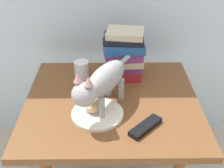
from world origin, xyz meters
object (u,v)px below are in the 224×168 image
object	(u,v)px
plate	(98,114)
book_stack	(123,54)
cat	(102,82)
candle_jar	(82,71)
bread_roll	(95,105)
tv_remote	(145,127)
side_table	(112,112)

from	to	relation	value
plate	book_stack	distance (m)	0.34
cat	candle_jar	world-z (taller)	cat
bread_roll	tv_remote	bearing A→B (deg)	-26.77
side_table	tv_remote	distance (m)	0.24
side_table	bread_roll	bearing A→B (deg)	-127.12
side_table	candle_jar	size ratio (longest dim) A/B	8.72
plate	tv_remote	xyz separation A→B (m)	(0.18, -0.08, 0.00)
plate	candle_jar	world-z (taller)	candle_jar
book_stack	plate	bearing A→B (deg)	-110.54
cat	tv_remote	size ratio (longest dim) A/B	2.84
bread_roll	cat	xyz separation A→B (m)	(0.03, 0.02, 0.09)
tv_remote	cat	bearing A→B (deg)	98.50
bread_roll	candle_jar	size ratio (longest dim) A/B	0.94
candle_jar	tv_remote	xyz separation A→B (m)	(0.27, -0.38, -0.03)
cat	candle_jar	bearing A→B (deg)	111.91
side_table	cat	size ratio (longest dim) A/B	1.74
book_stack	bread_roll	bearing A→B (deg)	-113.32
bread_roll	tv_remote	xyz separation A→B (m)	(0.19, -0.10, -0.03)
bread_roll	candle_jar	bearing A→B (deg)	104.68
candle_jar	book_stack	bearing A→B (deg)	1.63
side_table	book_stack	xyz separation A→B (m)	(0.05, 0.19, 0.19)
side_table	bread_roll	size ratio (longest dim) A/B	9.27
plate	tv_remote	distance (m)	0.20
book_stack	cat	bearing A→B (deg)	-109.44
bread_roll	cat	bearing A→B (deg)	36.56
book_stack	side_table	bearing A→B (deg)	-105.51
bread_roll	tv_remote	distance (m)	0.22
side_table	tv_remote	xyz separation A→B (m)	(0.12, -0.19, 0.08)
plate	tv_remote	size ratio (longest dim) A/B	1.38
side_table	plate	xyz separation A→B (m)	(-0.06, -0.11, 0.08)
side_table	cat	bearing A→B (deg)	-119.46
bread_roll	tv_remote	size ratio (longest dim) A/B	0.53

